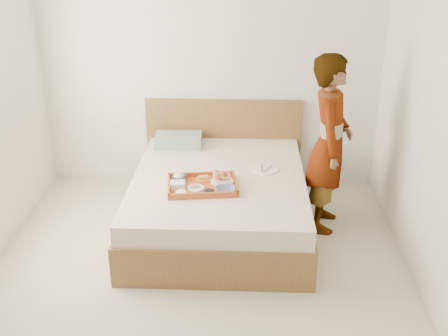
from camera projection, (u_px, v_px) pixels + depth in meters
name	position (u px, v px, depth m)	size (l,w,h in m)	color
ground	(195.00, 290.00, 4.25)	(3.50, 4.00, 0.01)	beige
wall_back	(210.00, 66.00, 5.55)	(3.50, 0.01, 2.60)	silver
wall_front	(134.00, 336.00, 1.90)	(3.50, 0.01, 2.60)	silver
bed	(219.00, 201.00, 5.05)	(1.65, 2.00, 0.53)	brown
headboard	(224.00, 142.00, 5.85)	(1.65, 0.06, 0.95)	brown
pillow	(178.00, 140.00, 5.60)	(0.47, 0.32, 0.11)	#99A699
tray	(202.00, 185.00, 4.70)	(0.60, 0.43, 0.05)	#AE4A23
prawn_plate	(222.00, 181.00, 4.78)	(0.21, 0.21, 0.01)	white
navy_bowl_big	(226.00, 190.00, 4.59)	(0.17, 0.17, 0.04)	navy
sauce_dish	(209.00, 192.00, 4.56)	(0.09, 0.09, 0.03)	black
meat_plate	(196.00, 188.00, 4.66)	(0.15, 0.15, 0.01)	white
bread_plate	(204.00, 179.00, 4.83)	(0.15, 0.15, 0.01)	orange
salad_bowl	(179.00, 178.00, 4.80)	(0.13, 0.13, 0.04)	navy
plastic_tub	(178.00, 185.00, 4.66)	(0.12, 0.10, 0.05)	silver
cheese_round	(181.00, 193.00, 4.55)	(0.09, 0.09, 0.03)	white
dinner_plate	(265.00, 169.00, 5.05)	(0.24, 0.24, 0.01)	white
person	(329.00, 144.00, 4.86)	(0.60, 0.39, 1.64)	#EFE3CF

